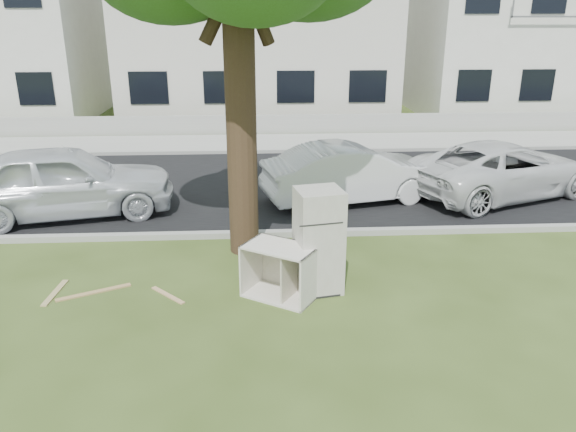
{
  "coord_description": "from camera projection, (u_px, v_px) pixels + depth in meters",
  "views": [
    {
      "loc": [
        -0.13,
        -8.06,
        4.28
      ],
      "look_at": [
        0.36,
        0.6,
        1.11
      ],
      "focal_mm": 35.0,
      "sensor_mm": 36.0,
      "label": 1
    }
  ],
  "objects": [
    {
      "name": "low_wall",
      "position": [
        260.0,
        124.0,
        20.73
      ],
      "size": [
        120.0,
        0.15,
        0.7
      ],
      "primitive_type": "cube",
      "color": "gray",
      "rests_on": "ground"
    },
    {
      "name": "sidewalk",
      "position": [
        261.0,
        143.0,
        19.35
      ],
      "size": [
        120.0,
        2.8,
        0.01
      ],
      "primitive_type": "cube",
      "color": "gray",
      "rests_on": "ground"
    },
    {
      "name": "car_right",
      "position": [
        504.0,
        169.0,
        13.65
      ],
      "size": [
        5.3,
        3.83,
        1.34
      ],
      "primitive_type": "imported",
      "rotation": [
        0.0,
        0.0,
        1.94
      ],
      "color": "silver",
      "rests_on": "ground"
    },
    {
      "name": "car_left",
      "position": [
        64.0,
        181.0,
        12.25
      ],
      "size": [
        4.96,
        2.84,
        1.59
      ],
      "primitive_type": "imported",
      "rotation": [
        0.0,
        0.0,
        1.79
      ],
      "color": "silver",
      "rests_on": "ground"
    },
    {
      "name": "ground",
      "position": [
        268.0,
        294.0,
        9.03
      ],
      "size": [
        120.0,
        120.0,
        0.0
      ],
      "primitive_type": "plane",
      "color": "#324318"
    },
    {
      "name": "plank_a",
      "position": [
        94.0,
        292.0,
        9.05
      ],
      "size": [
        1.11,
        0.59,
        0.02
      ],
      "primitive_type": "cube",
      "rotation": [
        0.0,
        0.0,
        0.44
      ],
      "color": "#A17F4E",
      "rests_on": "ground"
    },
    {
      "name": "townhouse_right",
      "position": [
        528.0,
        32.0,
        24.91
      ],
      "size": [
        10.2,
        8.16,
        6.84
      ],
      "color": "silver",
      "rests_on": "ground"
    },
    {
      "name": "plank_b",
      "position": [
        168.0,
        295.0,
        8.97
      ],
      "size": [
        0.61,
        0.63,
        0.02
      ],
      "primitive_type": "cube",
      "rotation": [
        0.0,
        0.0,
        -0.8
      ],
      "color": "tan",
      "rests_on": "ground"
    },
    {
      "name": "car_center",
      "position": [
        352.0,
        173.0,
        13.22
      ],
      "size": [
        4.42,
        2.41,
        1.38
      ],
      "primitive_type": "imported",
      "rotation": [
        0.0,
        0.0,
        1.81
      ],
      "color": "silver",
      "rests_on": "ground"
    },
    {
      "name": "townhouse_center",
      "position": [
        258.0,
        25.0,
        24.17
      ],
      "size": [
        11.22,
        8.16,
        7.44
      ],
      "color": "beige",
      "rests_on": "ground"
    },
    {
      "name": "road",
      "position": [
        263.0,
        185.0,
        14.66
      ],
      "size": [
        120.0,
        7.0,
        0.01
      ],
      "primitive_type": "cube",
      "color": "black",
      "rests_on": "ground"
    },
    {
      "name": "kerb_near",
      "position": [
        265.0,
        237.0,
        11.33
      ],
      "size": [
        120.0,
        0.18,
        0.12
      ],
      "primitive_type": "cube",
      "color": "gray",
      "rests_on": "ground"
    },
    {
      "name": "cabinet",
      "position": [
        280.0,
        271.0,
        8.82
      ],
      "size": [
        1.3,
        1.17,
        0.86
      ],
      "primitive_type": "cube",
      "rotation": [
        0.0,
        0.0,
        -0.57
      ],
      "color": "silver",
      "rests_on": "ground"
    },
    {
      "name": "plank_c",
      "position": [
        55.0,
        293.0,
        9.04
      ],
      "size": [
        0.17,
        0.89,
        0.02
      ],
      "primitive_type": "cube",
      "rotation": [
        0.0,
        0.0,
        1.49
      ],
      "color": "tan",
      "rests_on": "ground"
    },
    {
      "name": "kerb_far",
      "position": [
        261.0,
        153.0,
        17.99
      ],
      "size": [
        120.0,
        0.18,
        0.12
      ],
      "primitive_type": "cube",
      "color": "gray",
      "rests_on": "ground"
    },
    {
      "name": "fridge",
      "position": [
        319.0,
        241.0,
        8.9
      ],
      "size": [
        0.81,
        0.77,
        1.7
      ],
      "primitive_type": "cube",
      "rotation": [
        0.0,
        0.0,
        0.19
      ],
      "color": "silver",
      "rests_on": "ground"
    }
  ]
}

